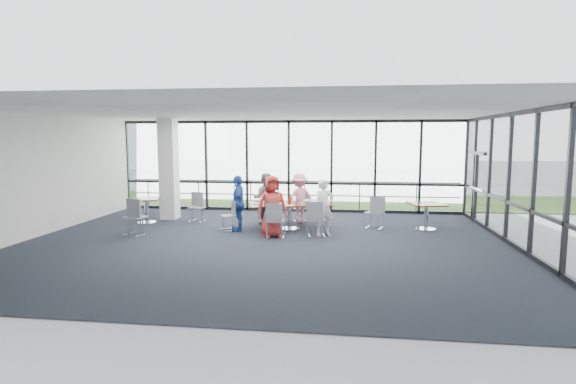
# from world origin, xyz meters

# --- Properties ---
(floor) EXTENTS (12.00, 10.00, 0.02)m
(floor) POSITION_xyz_m (0.00, 0.00, -0.01)
(floor) COLOR #1D202E
(floor) RESTS_ON ground
(ceiling) EXTENTS (12.00, 10.00, 0.04)m
(ceiling) POSITION_xyz_m (0.00, 0.00, 3.20)
(ceiling) COLOR white
(ceiling) RESTS_ON ground
(wall_left) EXTENTS (0.10, 10.00, 3.20)m
(wall_left) POSITION_xyz_m (-6.00, 0.00, 1.60)
(wall_left) COLOR silver
(wall_left) RESTS_ON ground
(wall_front) EXTENTS (12.00, 0.10, 3.20)m
(wall_front) POSITION_xyz_m (0.00, -5.00, 1.60)
(wall_front) COLOR silver
(wall_front) RESTS_ON ground
(curtain_wall_back) EXTENTS (12.00, 0.10, 3.20)m
(curtain_wall_back) POSITION_xyz_m (0.00, 5.00, 1.60)
(curtain_wall_back) COLOR white
(curtain_wall_back) RESTS_ON ground
(curtain_wall_right) EXTENTS (0.10, 10.00, 3.20)m
(curtain_wall_right) POSITION_xyz_m (6.00, 0.00, 1.60)
(curtain_wall_right) COLOR white
(curtain_wall_right) RESTS_ON ground
(exit_door) EXTENTS (0.12, 1.60, 2.10)m
(exit_door) POSITION_xyz_m (6.00, 3.75, 1.05)
(exit_door) COLOR black
(exit_door) RESTS_ON ground
(structural_column) EXTENTS (0.50, 0.50, 3.20)m
(structural_column) POSITION_xyz_m (-3.60, 3.00, 1.60)
(structural_column) COLOR white
(structural_column) RESTS_ON ground
(apron) EXTENTS (80.00, 70.00, 0.02)m
(apron) POSITION_xyz_m (0.00, 10.00, -0.02)
(apron) COLOR gray
(apron) RESTS_ON ground
(grass_strip) EXTENTS (80.00, 5.00, 0.01)m
(grass_strip) POSITION_xyz_m (0.00, 8.00, 0.01)
(grass_strip) COLOR #275119
(grass_strip) RESTS_ON ground
(hangar_main) EXTENTS (24.00, 10.00, 6.00)m
(hangar_main) POSITION_xyz_m (4.00, 32.00, 3.00)
(hangar_main) COLOR silver
(hangar_main) RESTS_ON ground
(hangar_aux) EXTENTS (10.00, 6.00, 4.00)m
(hangar_aux) POSITION_xyz_m (-18.00, 28.00, 2.00)
(hangar_aux) COLOR silver
(hangar_aux) RESTS_ON ground
(guard_rail) EXTENTS (12.00, 0.06, 0.06)m
(guard_rail) POSITION_xyz_m (0.00, 5.60, 0.50)
(guard_rail) COLOR #2D2D33
(guard_rail) RESTS_ON ground
(main_table) EXTENTS (2.48, 1.80, 0.75)m
(main_table) POSITION_xyz_m (0.42, 1.79, 0.65)
(main_table) COLOR #3E180F
(main_table) RESTS_ON ground
(side_table_left) EXTENTS (0.95, 0.95, 0.75)m
(side_table_left) POSITION_xyz_m (-4.03, 2.19, 0.62)
(side_table_left) COLOR #3E180F
(side_table_left) RESTS_ON ground
(side_table_right) EXTENTS (1.08, 1.08, 0.75)m
(side_table_right) POSITION_xyz_m (4.26, 2.22, 0.64)
(side_table_right) COLOR #3E180F
(side_table_right) RESTS_ON ground
(diner_near_left) EXTENTS (0.93, 0.79, 1.61)m
(diner_near_left) POSITION_xyz_m (0.10, 0.75, 0.81)
(diner_near_left) COLOR #B9302B
(diner_near_left) RESTS_ON ground
(diner_near_right) EXTENTS (0.67, 0.60, 1.50)m
(diner_near_right) POSITION_xyz_m (1.44, 1.07, 0.75)
(diner_near_right) COLOR white
(diner_near_right) RESTS_ON ground
(diner_far_left) EXTENTS (0.76, 0.48, 1.54)m
(diner_far_left) POSITION_xyz_m (-0.40, 2.51, 0.77)
(diner_far_left) COLOR gray
(diner_far_left) RESTS_ON ground
(diner_far_right) EXTENTS (1.10, 0.92, 1.51)m
(diner_far_right) POSITION_xyz_m (0.60, 2.82, 0.76)
(diner_far_right) COLOR pink
(diner_far_right) RESTS_ON ground
(diner_end) EXTENTS (0.64, 0.98, 1.55)m
(diner_end) POSITION_xyz_m (-0.96, 1.38, 0.78)
(diner_end) COLOR #2247A4
(diner_end) RESTS_ON ground
(chair_main_nl) EXTENTS (0.46, 0.46, 0.89)m
(chair_main_nl) POSITION_xyz_m (0.21, 0.64, 0.45)
(chair_main_nl) COLOR gray
(chair_main_nl) RESTS_ON ground
(chair_main_nr) EXTENTS (0.52, 0.52, 0.92)m
(chair_main_nr) POSITION_xyz_m (1.25, 0.93, 0.46)
(chair_main_nr) COLOR gray
(chair_main_nr) RESTS_ON ground
(chair_main_fl) EXTENTS (0.55, 0.55, 0.84)m
(chair_main_fl) POSITION_xyz_m (-0.37, 2.81, 0.42)
(chair_main_fl) COLOR gray
(chair_main_fl) RESTS_ON ground
(chair_main_fr) EXTENTS (0.53, 0.53, 0.81)m
(chair_main_fr) POSITION_xyz_m (0.59, 3.06, 0.41)
(chair_main_fr) COLOR gray
(chair_main_fr) RESTS_ON ground
(chair_main_end) EXTENTS (0.54, 0.54, 0.82)m
(chair_main_end) POSITION_xyz_m (-1.23, 1.39, 0.41)
(chair_main_end) COLOR gray
(chair_main_end) RESTS_ON ground
(chair_spare_la) EXTENTS (0.60, 0.60, 0.98)m
(chair_spare_la) POSITION_xyz_m (-3.54, 0.47, 0.49)
(chair_spare_la) COLOR gray
(chair_spare_la) RESTS_ON ground
(chair_spare_lb) EXTENTS (0.52, 0.52, 0.88)m
(chair_spare_lb) POSITION_xyz_m (-2.56, 2.57, 0.44)
(chair_spare_lb) COLOR gray
(chair_spare_lb) RESTS_ON ground
(chair_spare_r) EXTENTS (0.57, 0.57, 0.92)m
(chair_spare_r) POSITION_xyz_m (2.82, 2.18, 0.46)
(chair_spare_r) COLOR gray
(chair_spare_r) RESTS_ON ground
(plate_nl) EXTENTS (0.25, 0.25, 0.01)m
(plate_nl) POSITION_xyz_m (-0.05, 1.24, 0.76)
(plate_nl) COLOR white
(plate_nl) RESTS_ON main_table
(plate_nr) EXTENTS (0.28, 0.28, 0.01)m
(plate_nr) POSITION_xyz_m (1.17, 1.66, 0.76)
(plate_nr) COLOR white
(plate_nr) RESTS_ON main_table
(plate_fl) EXTENTS (0.28, 0.28, 0.01)m
(plate_fl) POSITION_xyz_m (-0.23, 2.01, 0.76)
(plate_fl) COLOR white
(plate_fl) RESTS_ON main_table
(plate_fr) EXTENTS (0.29, 0.29, 0.01)m
(plate_fr) POSITION_xyz_m (0.90, 2.38, 0.76)
(plate_fr) COLOR white
(plate_fr) RESTS_ON main_table
(plate_end) EXTENTS (0.27, 0.27, 0.01)m
(plate_end) POSITION_xyz_m (-0.50, 1.56, 0.76)
(plate_end) COLOR white
(plate_end) RESTS_ON main_table
(tumbler_a) EXTENTS (0.07, 0.07, 0.13)m
(tumbler_a) POSITION_xyz_m (0.25, 1.43, 0.82)
(tumbler_a) COLOR white
(tumbler_a) RESTS_ON main_table
(tumbler_b) EXTENTS (0.07, 0.07, 0.14)m
(tumbler_b) POSITION_xyz_m (0.81, 1.60, 0.82)
(tumbler_b) COLOR white
(tumbler_b) RESTS_ON main_table
(tumbler_c) EXTENTS (0.07, 0.07, 0.14)m
(tumbler_c) POSITION_xyz_m (0.46, 2.07, 0.82)
(tumbler_c) COLOR white
(tumbler_c) RESTS_ON main_table
(tumbler_d) EXTENTS (0.08, 0.08, 0.15)m
(tumbler_d) POSITION_xyz_m (-0.29, 1.46, 0.83)
(tumbler_d) COLOR white
(tumbler_d) RESTS_ON main_table
(menu_a) EXTENTS (0.31, 0.24, 0.00)m
(menu_a) POSITION_xyz_m (0.43, 1.28, 0.75)
(menu_a) COLOR silver
(menu_a) RESTS_ON main_table
(menu_b) EXTENTS (0.36, 0.29, 0.00)m
(menu_b) POSITION_xyz_m (1.43, 1.66, 0.75)
(menu_b) COLOR silver
(menu_b) RESTS_ON main_table
(menu_c) EXTENTS (0.36, 0.38, 0.00)m
(menu_c) POSITION_xyz_m (0.39, 2.26, 0.75)
(menu_c) COLOR silver
(menu_c) RESTS_ON main_table
(condiment_caddy) EXTENTS (0.10, 0.07, 0.04)m
(condiment_caddy) POSITION_xyz_m (0.41, 1.90, 0.77)
(condiment_caddy) COLOR black
(condiment_caddy) RESTS_ON main_table
(ketchup_bottle) EXTENTS (0.06, 0.06, 0.18)m
(ketchup_bottle) POSITION_xyz_m (0.42, 1.82, 0.84)
(ketchup_bottle) COLOR #A41804
(ketchup_bottle) RESTS_ON main_table
(green_bottle) EXTENTS (0.05, 0.05, 0.20)m
(green_bottle) POSITION_xyz_m (0.43, 1.87, 0.85)
(green_bottle) COLOR #217034
(green_bottle) RESTS_ON main_table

